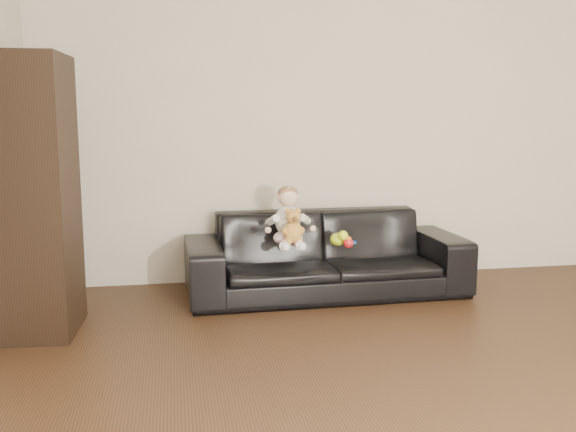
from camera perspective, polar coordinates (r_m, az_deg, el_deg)
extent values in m
plane|color=#382314|center=(3.08, 19.77, -17.52)|extent=(5.50, 5.50, 0.00)
plane|color=beige|center=(5.32, 5.54, 8.45)|extent=(5.00, 0.00, 5.00)
imported|color=black|center=(4.87, 3.36, -3.39)|extent=(2.11, 0.87, 0.61)
cube|color=black|center=(4.20, -21.52, 1.62)|extent=(0.46, 0.61, 1.71)
cube|color=silver|center=(4.17, -21.55, 6.87)|extent=(0.19, 0.26, 0.28)
ellipsoid|color=#F6D0D5|center=(4.68, 0.00, -1.95)|extent=(0.24, 0.22, 0.12)
ellipsoid|color=white|center=(4.67, -0.03, -0.39)|extent=(0.21, 0.18, 0.23)
sphere|color=beige|center=(4.63, 0.00, 1.74)|extent=(0.17, 0.17, 0.15)
ellipsoid|color=#8C603F|center=(4.64, -0.02, 2.03)|extent=(0.17, 0.17, 0.11)
cylinder|color=#F6D0D5|center=(4.54, -0.25, -2.53)|extent=(0.09, 0.19, 0.07)
cylinder|color=#F6D0D5|center=(4.55, 0.87, -2.49)|extent=(0.09, 0.19, 0.07)
sphere|color=white|center=(4.44, -0.15, -2.77)|extent=(0.07, 0.07, 0.06)
sphere|color=white|center=(4.46, 1.22, -2.72)|extent=(0.07, 0.07, 0.06)
cylinder|color=white|center=(4.60, -1.36, -0.37)|extent=(0.07, 0.16, 0.10)
cylinder|color=white|center=(4.64, 1.51, -0.28)|extent=(0.07, 0.16, 0.10)
ellipsoid|color=#C18837|center=(4.53, 0.44, -1.42)|extent=(0.17, 0.15, 0.16)
sphere|color=#C18837|center=(4.50, 0.48, -0.05)|extent=(0.13, 0.13, 0.10)
sphere|color=#C18837|center=(4.49, -0.01, 0.46)|extent=(0.05, 0.05, 0.04)
sphere|color=#C18837|center=(4.51, 0.92, 0.48)|extent=(0.05, 0.05, 0.04)
sphere|color=#593819|center=(4.45, 0.59, -0.28)|extent=(0.05, 0.05, 0.04)
ellipsoid|color=#BDE01A|center=(4.69, 4.44, -2.08)|extent=(0.15, 0.16, 0.09)
sphere|color=red|center=(4.62, 5.39, -2.40)|extent=(0.09, 0.09, 0.07)
cylinder|color=blue|center=(4.81, 5.55, -2.32)|extent=(0.11, 0.11, 0.01)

